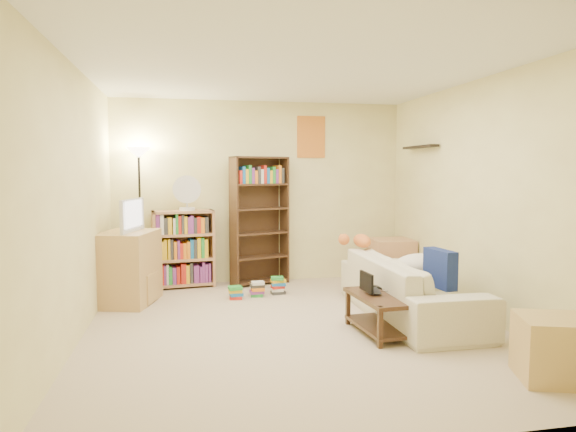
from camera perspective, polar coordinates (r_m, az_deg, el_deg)
The scene contains 19 objects.
room at distance 4.95m, azimuth 0.72°, elevation 5.96°, with size 4.50×4.54×2.52m.
sofa at distance 5.63m, azimuth 13.30°, elevation -7.72°, with size 0.84×2.14×0.63m, color beige.
navy_pillow at distance 5.21m, azimuth 16.54°, elevation -5.61°, with size 0.41×0.12×0.37m, color navy.
cream_blanket at distance 5.70m, azimuth 14.55°, elevation -5.30°, with size 0.58×0.41×0.25m, color white.
tabby_cat at distance 6.21m, azimuth 7.87°, elevation -2.72°, with size 0.49×0.18×0.17m.
coffee_table at distance 5.02m, azimuth 10.41°, elevation -10.20°, with size 0.52×0.87×0.37m.
laptop at distance 5.08m, azimuth 9.94°, elevation -8.25°, with size 0.25×0.33×0.02m, color black.
laptop_screen at distance 5.01m, azimuth 8.70°, elevation -7.26°, with size 0.01×0.28×0.19m, color white.
mug at distance 4.81m, azimuth 13.24°, elevation -8.59°, with size 0.12×0.12×0.10m, color white.
tv_remote at distance 5.27m, azimuth 10.02°, elevation -7.80°, with size 0.05×0.15×0.02m, color black.
tv_stand at distance 6.29m, azimuth -17.35°, elevation -5.48°, with size 0.56×0.79×0.84m, color tan.
television at distance 6.21m, azimuth -17.49°, elevation 0.07°, with size 0.26×0.66×0.38m, color black.
tall_bookshelf at distance 6.97m, azimuth -3.17°, elevation -0.14°, with size 0.82×0.49×1.74m.
short_bookshelf at distance 6.96m, azimuth -11.54°, elevation -3.59°, with size 0.83×0.42×1.02m.
desk_fan at distance 6.84m, azimuth -11.17°, elevation 2.54°, with size 0.36×0.20×0.46m.
floor_lamp at distance 6.91m, azimuth -16.21°, elevation 4.24°, with size 0.31×0.31×1.85m.
side_table at distance 7.19m, azimuth 11.38°, elevation -4.97°, with size 0.54×0.54×0.62m, color tan.
end_cabinet at distance 4.38m, azimuth 27.86°, elevation -12.93°, with size 0.56×0.47×0.47m, color tan.
book_stacks at distance 6.40m, azimuth -3.16°, elevation -8.05°, with size 0.72×0.29×0.22m.
Camera 1 is at (-1.03, -4.83, 1.54)m, focal length 32.00 mm.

